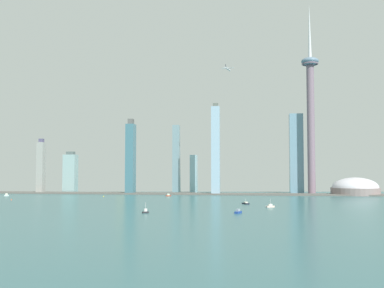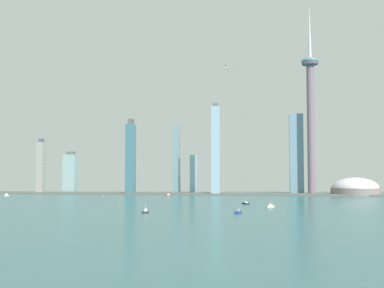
{
  "view_description": "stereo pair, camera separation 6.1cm",
  "coord_description": "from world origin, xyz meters",
  "px_view_note": "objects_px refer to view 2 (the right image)",
  "views": [
    {
      "loc": [
        175.7,
        -384.42,
        44.55
      ],
      "look_at": [
        53.99,
        479.05,
        94.67
      ],
      "focal_mm": 43.75,
      "sensor_mm": 36.0,
      "label": 1
    },
    {
      "loc": [
        175.77,
        -384.41,
        44.55
      ],
      "look_at": [
        53.99,
        479.05,
        94.67
      ],
      "focal_mm": 43.75,
      "sensor_mm": 36.0,
      "label": 2
    }
  ],
  "objects_px": {
    "skyscraper_5": "(194,174)",
    "boat_5": "(238,212)",
    "skyscraper_4": "(41,167)",
    "skyscraper_7": "(124,162)",
    "boat_6": "(168,195)",
    "channel_buoy_1": "(104,196)",
    "skyscraper_2": "(177,159)",
    "channel_buoy_0": "(11,199)",
    "observation_tower": "(311,104)",
    "boat_4": "(246,203)",
    "skyscraper_6": "(216,150)",
    "boat_1": "(145,211)",
    "skyscraper_1": "(70,173)",
    "boat_2": "(6,195)",
    "boat_3": "(270,206)",
    "skyscraper_3": "(131,158)",
    "airplane": "(228,69)",
    "skyscraper_0": "(296,154)",
    "stadium_dome": "(355,189)"
  },
  "relations": [
    {
      "from": "skyscraper_2",
      "to": "airplane",
      "type": "xyz_separation_m",
      "value": [
        118.0,
        -133.19,
        161.0
      ]
    },
    {
      "from": "airplane",
      "to": "skyscraper_3",
      "type": "bearing_deg",
      "value": 95.61
    },
    {
      "from": "skyscraper_2",
      "to": "channel_buoy_0",
      "type": "bearing_deg",
      "value": -122.25
    },
    {
      "from": "skyscraper_0",
      "to": "channel_buoy_0",
      "type": "xyz_separation_m",
      "value": [
        -446.0,
        -272.2,
        -76.99
      ]
    },
    {
      "from": "boat_5",
      "to": "channel_buoy_1",
      "type": "bearing_deg",
      "value": -116.89
    },
    {
      "from": "skyscraper_4",
      "to": "channel_buoy_1",
      "type": "relative_size",
      "value": 54.67
    },
    {
      "from": "skyscraper_5",
      "to": "boat_5",
      "type": "xyz_separation_m",
      "value": [
        111.83,
        -472.13,
        -36.97
      ]
    },
    {
      "from": "skyscraper_7",
      "to": "boat_3",
      "type": "bearing_deg",
      "value": -53.47
    },
    {
      "from": "skyscraper_2",
      "to": "observation_tower",
      "type": "bearing_deg",
      "value": -15.88
    },
    {
      "from": "skyscraper_4",
      "to": "skyscraper_7",
      "type": "bearing_deg",
      "value": 38.01
    },
    {
      "from": "skyscraper_7",
      "to": "channel_buoy_0",
      "type": "xyz_separation_m",
      "value": [
        -79.74,
        -326.82,
        -62.17
      ]
    },
    {
      "from": "boat_3",
      "to": "boat_4",
      "type": "xyz_separation_m",
      "value": [
        -31.33,
        53.0,
        -0.4
      ]
    },
    {
      "from": "skyscraper_3",
      "to": "skyscraper_5",
      "type": "height_order",
      "value": "skyscraper_3"
    },
    {
      "from": "skyscraper_5",
      "to": "boat_1",
      "type": "height_order",
      "value": "skyscraper_5"
    },
    {
      "from": "skyscraper_2",
      "to": "skyscraper_5",
      "type": "distance_m",
      "value": 52.97
    },
    {
      "from": "skyscraper_3",
      "to": "boat_4",
      "type": "relative_size",
      "value": 9.9
    },
    {
      "from": "boat_4",
      "to": "observation_tower",
      "type": "bearing_deg",
      "value": -50.15
    },
    {
      "from": "channel_buoy_0",
      "to": "airplane",
      "type": "xyz_separation_m",
      "value": [
        317.33,
        182.72,
        230.47
      ]
    },
    {
      "from": "skyscraper_7",
      "to": "boat_2",
      "type": "relative_size",
      "value": 14.36
    },
    {
      "from": "skyscraper_1",
      "to": "channel_buoy_1",
      "type": "height_order",
      "value": "skyscraper_1"
    },
    {
      "from": "skyscraper_3",
      "to": "skyscraper_4",
      "type": "bearing_deg",
      "value": 179.38
    },
    {
      "from": "skyscraper_5",
      "to": "skyscraper_7",
      "type": "xyz_separation_m",
      "value": [
        -158.45,
        27.31,
        24.75
      ]
    },
    {
      "from": "observation_tower",
      "to": "skyscraper_7",
      "type": "bearing_deg",
      "value": 167.3
    },
    {
      "from": "boat_4",
      "to": "skyscraper_6",
      "type": "bearing_deg",
      "value": -12.46
    },
    {
      "from": "boat_6",
      "to": "channel_buoy_1",
      "type": "xyz_separation_m",
      "value": [
        -106.88,
        -34.71,
        -0.6
      ]
    },
    {
      "from": "boat_1",
      "to": "boat_6",
      "type": "xyz_separation_m",
      "value": [
        -39.42,
        331.05,
        -0.25
      ]
    },
    {
      "from": "observation_tower",
      "to": "boat_2",
      "type": "height_order",
      "value": "observation_tower"
    },
    {
      "from": "boat_1",
      "to": "skyscraper_5",
      "type": "bearing_deg",
      "value": 54.12
    },
    {
      "from": "skyscraper_5",
      "to": "channel_buoy_0",
      "type": "xyz_separation_m",
      "value": [
        -238.19,
        -299.51,
        -37.42
      ]
    },
    {
      "from": "boat_3",
      "to": "skyscraper_0",
      "type": "bearing_deg",
      "value": 45.46
    },
    {
      "from": "boat_3",
      "to": "channel_buoy_0",
      "type": "distance_m",
      "value": 395.03
    },
    {
      "from": "airplane",
      "to": "boat_3",
      "type": "bearing_deg",
      "value": -150.28
    },
    {
      "from": "boat_4",
      "to": "boat_5",
      "type": "height_order",
      "value": "boat_4"
    },
    {
      "from": "skyscraper_1",
      "to": "skyscraper_5",
      "type": "xyz_separation_m",
      "value": [
        249.42,
        48.48,
        -1.37
      ]
    },
    {
      "from": "skyscraper_5",
      "to": "boat_6",
      "type": "height_order",
      "value": "skyscraper_5"
    },
    {
      "from": "stadium_dome",
      "to": "skyscraper_6",
      "type": "distance_m",
      "value": 266.89
    },
    {
      "from": "observation_tower",
      "to": "boat_3",
      "type": "relative_size",
      "value": 34.27
    },
    {
      "from": "skyscraper_3",
      "to": "airplane",
      "type": "distance_m",
      "value": 253.09
    },
    {
      "from": "skyscraper_1",
      "to": "boat_2",
      "type": "relative_size",
      "value": 9.28
    },
    {
      "from": "boat_3",
      "to": "channel_buoy_0",
      "type": "relative_size",
      "value": 4.18
    },
    {
      "from": "skyscraper_5",
      "to": "channel_buoy_1",
      "type": "distance_m",
      "value": 231.03
    },
    {
      "from": "skyscraper_1",
      "to": "channel_buoy_0",
      "type": "bearing_deg",
      "value": -87.44
    },
    {
      "from": "stadium_dome",
      "to": "skyscraper_0",
      "type": "relative_size",
      "value": 0.56
    },
    {
      "from": "skyscraper_2",
      "to": "skyscraper_4",
      "type": "height_order",
      "value": "skyscraper_2"
    },
    {
      "from": "skyscraper_6",
      "to": "boat_1",
      "type": "distance_m",
      "value": 400.81
    },
    {
      "from": "observation_tower",
      "to": "channel_buoy_0",
      "type": "height_order",
      "value": "observation_tower"
    },
    {
      "from": "boat_5",
      "to": "channel_buoy_1",
      "type": "relative_size",
      "value": 5.64
    },
    {
      "from": "channel_buoy_1",
      "to": "airplane",
      "type": "distance_m",
      "value": 320.01
    },
    {
      "from": "skyscraper_0",
      "to": "channel_buoy_1",
      "type": "distance_m",
      "value": 382.43
    },
    {
      "from": "skyscraper_1",
      "to": "boat_5",
      "type": "relative_size",
      "value": 7.48
    }
  ]
}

